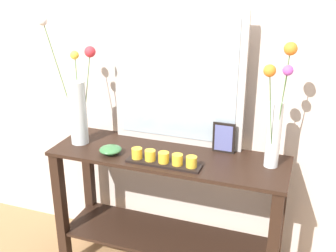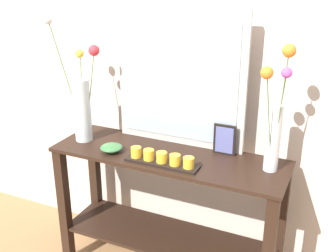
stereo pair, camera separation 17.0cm
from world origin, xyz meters
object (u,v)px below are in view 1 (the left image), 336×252
object	(u,v)px
picture_frame_small	(224,138)
tall_vase_left	(78,106)
vase_right	(276,119)
console_table	(168,202)
mirror_leaning	(177,79)
candle_tray	(164,159)
decorative_bowl	(111,150)

from	to	relation	value
picture_frame_small	tall_vase_left	bearing A→B (deg)	-169.64
vase_right	console_table	bearing A→B (deg)	-176.47
tall_vase_left	mirror_leaning	bearing A→B (deg)	20.02
tall_vase_left	candle_tray	world-z (taller)	tall_vase_left
mirror_leaning	candle_tray	xyz separation A→B (m)	(0.03, -0.29, -0.35)
mirror_leaning	candle_tray	bearing A→B (deg)	-84.85
vase_right	decorative_bowl	bearing A→B (deg)	-171.03
tall_vase_left	decorative_bowl	xyz separation A→B (m)	(0.23, -0.08, -0.20)
console_table	decorative_bowl	world-z (taller)	decorative_bowl
tall_vase_left	picture_frame_small	xyz separation A→B (m)	(0.80, 0.15, -0.14)
candle_tray	decorative_bowl	world-z (taller)	candle_tray
mirror_leaning	candle_tray	world-z (taller)	mirror_leaning
vase_right	picture_frame_small	distance (m)	0.33
candle_tray	mirror_leaning	bearing A→B (deg)	95.15
vase_right	decorative_bowl	distance (m)	0.88
vase_right	candle_tray	distance (m)	0.59
console_table	tall_vase_left	size ratio (longest dim) A/B	1.81
tall_vase_left	picture_frame_small	size ratio (longest dim) A/B	4.20
console_table	mirror_leaning	distance (m)	0.69
mirror_leaning	tall_vase_left	distance (m)	0.58
picture_frame_small	decorative_bowl	bearing A→B (deg)	-158.26
vase_right	picture_frame_small	size ratio (longest dim) A/B	3.77
console_table	vase_right	world-z (taller)	vase_right
candle_tray	picture_frame_small	size ratio (longest dim) A/B	2.32
tall_vase_left	candle_tray	bearing A→B (deg)	-10.54
mirror_leaning	vase_right	world-z (taller)	mirror_leaning
vase_right	picture_frame_small	world-z (taller)	vase_right
vase_right	mirror_leaning	bearing A→B (deg)	165.87
console_table	candle_tray	distance (m)	0.34
mirror_leaning	tall_vase_left	bearing A→B (deg)	-159.98
vase_right	decorative_bowl	size ratio (longest dim) A/B	5.27
vase_right	candle_tray	world-z (taller)	vase_right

